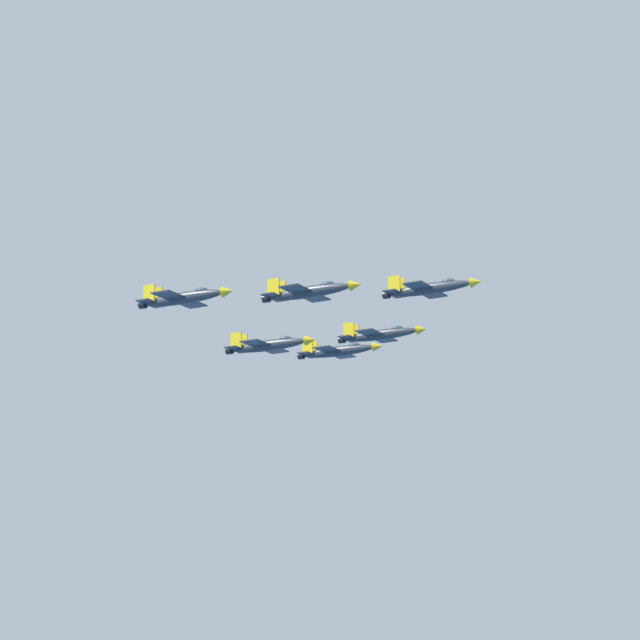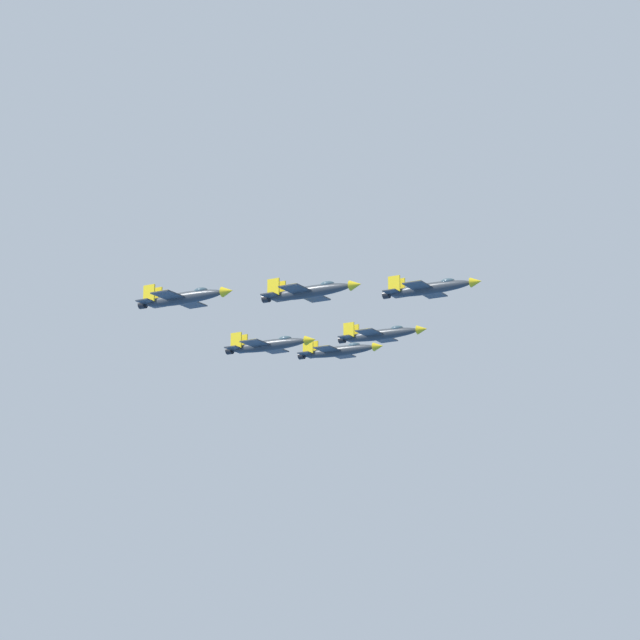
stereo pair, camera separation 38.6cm
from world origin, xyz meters
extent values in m
ellipsoid|color=#2D3338|center=(-16.97, -18.19, 144.41)|extent=(11.46, 6.38, 1.53)
cone|color=gold|center=(-23.00, -20.97, 144.41)|extent=(1.94, 1.82, 1.30)
ellipsoid|color=#334751|center=(-19.35, -19.29, 144.99)|extent=(2.34, 1.90, 0.89)
cube|color=#2D3338|center=(-16.43, -17.95, 144.33)|extent=(6.04, 8.87, 0.15)
cube|color=gold|center=(-14.83, -21.42, 144.37)|extent=(2.48, 1.57, 0.18)
cube|color=gold|center=(-18.04, -14.47, 144.37)|extent=(2.48, 1.57, 0.18)
cube|color=#2D3338|center=(-12.43, -16.10, 144.41)|extent=(3.41, 4.49, 0.15)
cube|color=gold|center=(-12.32, -16.90, 145.52)|extent=(1.63, 0.90, 2.21)
cube|color=gold|center=(-12.97, -15.50, 145.52)|extent=(1.63, 0.90, 2.21)
cylinder|color=black|center=(-11.25, -15.56, 144.41)|extent=(1.22, 1.33, 1.07)
ellipsoid|color=#2D3338|center=(-1.36, -22.36, 141.81)|extent=(11.33, 6.30, 1.51)
cone|color=gold|center=(-7.32, -25.10, 141.81)|extent=(1.91, 1.80, 1.29)
ellipsoid|color=#334751|center=(-3.71, -23.44, 142.38)|extent=(2.31, 1.88, 0.88)
cube|color=#2D3338|center=(-0.82, -22.11, 141.73)|extent=(5.96, 8.77, 0.15)
cube|color=gold|center=(0.76, -25.55, 141.77)|extent=(2.45, 1.55, 0.18)
cube|color=gold|center=(-2.41, -18.67, 141.77)|extent=(2.45, 1.55, 0.18)
cube|color=#2D3338|center=(3.13, -20.29, 141.81)|extent=(3.37, 4.44, 0.15)
cube|color=gold|center=(3.24, -21.07, 142.91)|extent=(1.61, 0.89, 2.19)
cube|color=gold|center=(2.60, -19.70, 142.91)|extent=(1.61, 0.89, 2.19)
cylinder|color=black|center=(4.30, -19.75, 141.81)|extent=(1.21, 1.31, 1.06)
ellipsoid|color=#2D3338|center=(-10.35, -3.45, 143.05)|extent=(11.82, 6.51, 1.58)
cone|color=gold|center=(-16.58, -6.28, 143.05)|extent=(1.99, 1.87, 1.34)
ellipsoid|color=#334751|center=(-12.81, -4.57, 143.64)|extent=(2.40, 1.95, 0.92)
cube|color=#2D3338|center=(-9.79, -3.20, 142.96)|extent=(6.18, 9.14, 0.16)
cube|color=gold|center=(-8.16, -6.79, 143.00)|extent=(2.55, 1.60, 0.19)
cube|color=gold|center=(-11.43, 0.39, 143.00)|extent=(2.55, 1.60, 0.19)
cube|color=#2D3338|center=(-5.66, -1.32, 143.05)|extent=(3.50, 4.63, 0.16)
cube|color=gold|center=(-5.56, -2.14, 144.19)|extent=(1.68, 0.92, 2.28)
cube|color=gold|center=(-6.21, -0.70, 144.19)|extent=(1.68, 0.92, 2.28)
cylinder|color=black|center=(-4.45, -0.77, 143.05)|extent=(1.26, 1.37, 1.10)
ellipsoid|color=#2D3338|center=(14.26, -26.52, 142.84)|extent=(11.88, 6.66, 1.59)
cone|color=gold|center=(8.01, -29.42, 142.84)|extent=(2.01, 1.90, 1.35)
ellipsoid|color=#334751|center=(11.79, -27.66, 143.43)|extent=(2.43, 1.98, 0.93)
cube|color=#2D3338|center=(14.82, -26.26, 142.75)|extent=(6.29, 9.20, 0.16)
cube|color=gold|center=(16.49, -29.86, 142.79)|extent=(2.57, 1.63, 0.19)
cube|color=gold|center=(13.14, -22.65, 142.79)|extent=(2.57, 1.63, 0.19)
cube|color=#2D3338|center=(18.97, -24.33, 142.84)|extent=(3.55, 4.66, 0.16)
cube|color=gold|center=(19.08, -25.15, 143.99)|extent=(1.69, 0.94, 2.30)
cube|color=gold|center=(18.41, -23.71, 143.99)|extent=(1.69, 0.94, 2.30)
cylinder|color=black|center=(20.18, -23.76, 142.84)|extent=(1.27, 1.38, 1.11)
ellipsoid|color=#2D3338|center=(-3.73, 11.29, 141.31)|extent=(11.57, 6.40, 1.55)
cone|color=gold|center=(-9.82, 8.50, 141.31)|extent=(1.95, 1.84, 1.31)
ellipsoid|color=#334751|center=(-6.13, 10.19, 141.89)|extent=(2.36, 1.91, 0.90)
cube|color=#2D3338|center=(-3.18, 11.54, 141.23)|extent=(6.07, 8.95, 0.15)
cube|color=gold|center=(-1.58, 8.02, 141.27)|extent=(2.50, 1.57, 0.19)
cube|color=gold|center=(-4.79, 15.05, 141.27)|extent=(2.50, 1.57, 0.19)
cube|color=#2D3338|center=(0.86, 13.39, 141.31)|extent=(3.43, 4.53, 0.15)
cube|color=gold|center=(0.96, 12.58, 142.43)|extent=(1.65, 0.90, 2.23)
cube|color=gold|center=(0.32, 13.99, 142.43)|extent=(1.65, 0.90, 2.23)
cylinder|color=black|center=(2.05, 13.93, 141.31)|extent=(1.23, 1.34, 1.08)
ellipsoid|color=#2D3338|center=(5.26, -7.62, 139.47)|extent=(11.74, 6.53, 1.57)
cone|color=gold|center=(-0.91, -10.46, 139.47)|extent=(1.98, 1.87, 1.33)
ellipsoid|color=#334751|center=(2.83, -8.74, 140.06)|extent=(2.39, 1.94, 0.92)
cube|color=#2D3338|center=(5.82, -7.36, 139.39)|extent=(6.18, 9.08, 0.16)
cube|color=gold|center=(7.46, -10.92, 139.43)|extent=(2.53, 1.60, 0.19)
cube|color=gold|center=(4.18, -3.80, 139.43)|extent=(2.53, 1.60, 0.19)
cube|color=#2D3338|center=(9.92, -5.47, 139.47)|extent=(3.49, 4.60, 0.16)
cube|color=gold|center=(10.02, -6.28, 140.61)|extent=(1.67, 0.92, 2.27)
cube|color=gold|center=(9.37, -4.86, 140.61)|extent=(1.67, 0.92, 2.27)
cylinder|color=black|center=(11.12, -4.91, 139.47)|extent=(1.25, 1.36, 1.10)
camera|label=1|loc=(-139.71, 88.80, 98.95)|focal=71.91mm
camera|label=2|loc=(-139.94, 88.48, 98.95)|focal=71.91mm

